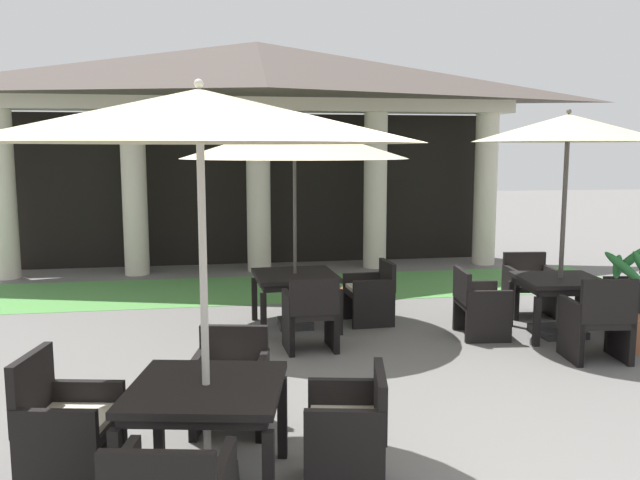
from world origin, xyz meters
TOP-DOWN VIEW (x-y plane):
  - background_pavilion at (-0.00, 8.62)m, footprint 10.10×3.04m
  - lawn_strip at (0.00, 6.85)m, footprint 11.90×2.18m
  - patio_table_near_foreground at (3.30, 3.58)m, footprint 1.07×1.07m
  - patio_umbrella_near_foreground at (3.30, 3.58)m, footprint 2.25×2.25m
  - patio_chair_near_foreground_east at (4.30, 3.47)m, footprint 0.62×0.69m
  - patio_chair_near_foreground_west at (2.31, 3.69)m, footprint 0.62×0.69m
  - patio_chair_near_foreground_north at (3.42, 4.58)m, footprint 0.67×0.63m
  - patio_chair_near_foreground_south at (3.19, 2.59)m, footprint 0.67×0.62m
  - patio_table_mid_left at (0.16, 4.47)m, footprint 1.06×1.06m
  - patio_umbrella_mid_left at (0.16, 4.47)m, footprint 2.83×2.83m
  - patio_chair_mid_left_east at (1.16, 4.52)m, footprint 0.59×0.60m
  - patio_chair_mid_left_south at (0.20, 3.46)m, footprint 0.60×0.55m
  - patio_table_mid_right at (-0.95, 0.54)m, footprint 1.17×1.17m
  - patio_umbrella_mid_right at (-0.95, 0.54)m, footprint 2.85×2.85m
  - patio_chair_mid_right_north at (-0.76, 1.47)m, footprint 0.67×0.60m
  - patio_chair_mid_right_west at (-1.89, 0.73)m, footprint 0.67×0.68m
  - patio_chair_mid_right_east at (-0.01, 0.35)m, footprint 0.63×0.70m
  - potted_palm_right_edge at (3.77, 2.89)m, footprint 0.65×0.63m
  - terracotta_urn at (1.06, 5.42)m, footprint 0.32×0.32m

SIDE VIEW (x-z plane):
  - lawn_strip at x=0.00m, z-range 0.00..0.01m
  - terracotta_urn at x=1.06m, z-range -0.04..0.37m
  - potted_palm_right_edge at x=3.77m, z-range -0.21..0.99m
  - patio_chair_mid_left_east at x=1.16m, z-range -0.02..0.80m
  - patio_chair_near_foreground_west at x=2.31m, z-range -0.02..0.81m
  - patio_chair_mid_right_north at x=-0.76m, z-range -0.01..0.81m
  - patio_chair_near_foreground_north at x=3.42m, z-range -0.01..0.83m
  - patio_chair_mid_right_east at x=-0.01m, z-range -0.01..0.82m
  - patio_chair_near_foreground_east at x=4.30m, z-range 0.00..0.83m
  - patio_chair_mid_left_south at x=0.20m, z-range -0.02..0.84m
  - patio_chair_mid_right_west at x=-1.89m, z-range -0.05..0.88m
  - patio_chair_near_foreground_south at x=3.19m, z-range -0.04..0.90m
  - patio_table_mid_left at x=0.16m, z-range 0.26..0.96m
  - patio_table_near_foreground at x=3.30m, z-range 0.26..0.98m
  - patio_table_mid_right at x=-0.95m, z-range 0.27..1.00m
  - patio_umbrella_mid_left at x=0.16m, z-range 1.03..3.69m
  - patio_umbrella_mid_right at x=-0.95m, z-range 1.11..3.82m
  - patio_umbrella_near_foreground at x=3.30m, z-range 1.10..3.84m
  - background_pavilion at x=0.00m, z-range 1.16..5.34m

